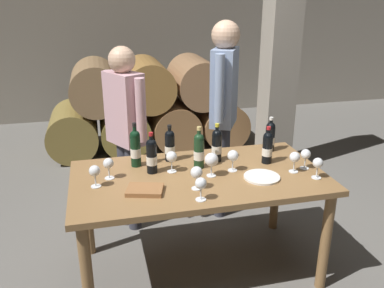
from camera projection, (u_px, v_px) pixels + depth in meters
ground_plane at (198, 268)px, 3.00m from camera, size 14.00×14.00×0.00m
cellar_back_wall at (132, 27)px, 6.33m from camera, size 10.00×0.24×2.80m
barrel_stack at (148, 107)px, 5.18m from camera, size 2.49×0.90×1.15m
stone_pillar at (280, 54)px, 4.29m from camera, size 0.32×0.32×2.60m
dining_table at (199, 187)px, 2.76m from camera, size 1.70×0.90×0.76m
wine_bottle_0 at (135, 148)px, 2.83m from camera, size 0.07×0.07×0.32m
wine_bottle_1 at (270, 136)px, 3.11m from camera, size 0.07×0.07×0.27m
wine_bottle_2 at (199, 150)px, 2.80m from camera, size 0.07×0.07×0.30m
wine_bottle_3 at (267, 147)px, 2.89m from camera, size 0.07×0.07×0.27m
wine_bottle_4 at (152, 155)px, 2.73m from camera, size 0.07×0.07×0.29m
wine_bottle_5 at (170, 145)px, 2.93m from camera, size 0.07×0.07×0.27m
wine_bottle_6 at (217, 145)px, 2.92m from camera, size 0.07×0.07×0.28m
wine_glass_0 at (172, 157)px, 2.74m from camera, size 0.08×0.08×0.15m
wine_glass_1 at (201, 184)px, 2.37m from camera, size 0.07×0.07×0.14m
wine_glass_2 at (95, 172)px, 2.53m from camera, size 0.07×0.07×0.15m
wine_glass_3 at (233, 156)px, 2.76m from camera, size 0.08×0.08×0.15m
wine_glass_4 at (306, 155)px, 2.80m from camera, size 0.07×0.07×0.14m
wine_glass_5 at (197, 173)px, 2.50m from camera, size 0.08×0.08×0.15m
wine_glass_6 at (211, 160)px, 2.68m from camera, size 0.09×0.09×0.16m
wine_glass_7 at (318, 164)px, 2.65m from camera, size 0.07×0.07×0.14m
wine_glass_8 at (108, 164)px, 2.65m from camera, size 0.07×0.07×0.14m
wine_glass_9 at (295, 158)px, 2.74m from camera, size 0.07×0.07×0.15m
tasting_notebook at (145, 190)px, 2.50m from camera, size 0.26×0.22×0.03m
serving_plate at (262, 177)px, 2.69m from camera, size 0.24×0.24×0.01m
sommelier_presenting at (224, 103)px, 3.41m from camera, size 0.31×0.44×1.72m
taster_seated_left at (126, 125)px, 3.24m from camera, size 0.32×0.44×1.54m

